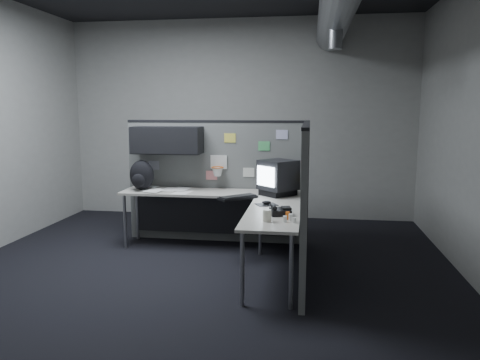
% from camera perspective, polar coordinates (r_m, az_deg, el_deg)
% --- Properties ---
extents(room, '(5.62, 5.62, 3.22)m').
position_cam_1_polar(room, '(4.83, 1.60, 12.41)').
color(room, black).
rests_on(room, ground).
extents(partition_back, '(2.44, 0.42, 1.63)m').
position_cam_1_polar(partition_back, '(6.23, -4.49, 1.43)').
color(partition_back, '#5D5F5C').
rests_on(partition_back, ground).
extents(partition_right, '(0.07, 2.23, 1.63)m').
position_cam_1_polar(partition_right, '(5.09, 7.92, -2.30)').
color(partition_right, '#5D5F5C').
rests_on(partition_right, ground).
extents(desk, '(2.31, 2.11, 0.73)m').
position_cam_1_polar(desk, '(5.70, -1.72, -3.14)').
color(desk, '#B1ACA0').
rests_on(desk, ground).
extents(monitor, '(0.53, 0.53, 0.43)m').
position_cam_1_polar(monitor, '(5.72, 4.64, 0.34)').
color(monitor, black).
rests_on(monitor, desk).
extents(keyboard, '(0.46, 0.44, 0.04)m').
position_cam_1_polar(keyboard, '(5.49, -0.26, -2.13)').
color(keyboard, black).
rests_on(keyboard, desk).
extents(mouse, '(0.27, 0.26, 0.05)m').
position_cam_1_polar(mouse, '(5.17, 3.25, -2.86)').
color(mouse, black).
rests_on(mouse, desk).
extents(phone, '(0.24, 0.26, 0.10)m').
position_cam_1_polar(phone, '(4.71, 4.88, -3.76)').
color(phone, black).
rests_on(phone, desk).
extents(bottles, '(0.13, 0.15, 0.08)m').
position_cam_1_polar(bottles, '(4.46, 6.00, -4.59)').
color(bottles, silver).
rests_on(bottles, desk).
extents(cup, '(0.11, 0.11, 0.11)m').
position_cam_1_polar(cup, '(4.42, 3.31, -4.34)').
color(cup, silver).
rests_on(cup, desk).
extents(papers, '(0.77, 0.54, 0.02)m').
position_cam_1_polar(papers, '(6.14, -9.22, -1.19)').
color(papers, white).
rests_on(papers, desk).
extents(backpack, '(0.38, 0.37, 0.39)m').
position_cam_1_polar(backpack, '(6.19, -11.92, 0.53)').
color(backpack, black).
rests_on(backpack, desk).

